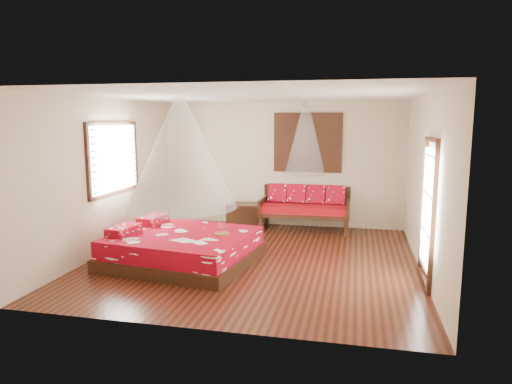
% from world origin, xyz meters
% --- Properties ---
extents(room, '(5.54, 5.54, 2.84)m').
position_xyz_m(room, '(0.00, 0.00, 1.40)').
color(room, black).
rests_on(room, ground).
extents(bed, '(2.56, 2.37, 0.65)m').
position_xyz_m(bed, '(-1.17, -0.40, 0.25)').
color(bed, black).
rests_on(bed, floor).
extents(daybed, '(1.94, 0.86, 0.98)m').
position_xyz_m(daybed, '(0.61, 2.39, 0.52)').
color(daybed, black).
rests_on(daybed, floor).
extents(storage_chest, '(0.79, 0.60, 0.51)m').
position_xyz_m(storage_chest, '(-0.81, 2.45, 0.26)').
color(storage_chest, black).
rests_on(storage_chest, floor).
extents(shutter_panel, '(1.52, 0.06, 1.32)m').
position_xyz_m(shutter_panel, '(0.61, 2.72, 1.90)').
color(shutter_panel, black).
rests_on(shutter_panel, wall_back).
extents(window_left, '(0.10, 1.74, 1.34)m').
position_xyz_m(window_left, '(-2.71, 0.20, 1.70)').
color(window_left, black).
rests_on(window_left, wall_left).
extents(glazed_door, '(0.08, 1.02, 2.16)m').
position_xyz_m(glazed_door, '(2.72, -0.60, 1.07)').
color(glazed_door, black).
rests_on(glazed_door, floor).
extents(wine_tray, '(0.26, 0.26, 0.21)m').
position_xyz_m(wine_tray, '(-0.48, -0.33, 0.56)').
color(wine_tray, brown).
rests_on(wine_tray, bed).
extents(mosquito_net_main, '(1.84, 1.84, 1.80)m').
position_xyz_m(mosquito_net_main, '(-1.15, -0.40, 1.85)').
color(mosquito_net_main, silver).
rests_on(mosquito_net_main, ceiling).
extents(mosquito_net_daybed, '(0.87, 0.87, 1.50)m').
position_xyz_m(mosquito_net_daybed, '(0.61, 2.25, 2.00)').
color(mosquito_net_daybed, silver).
rests_on(mosquito_net_daybed, ceiling).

